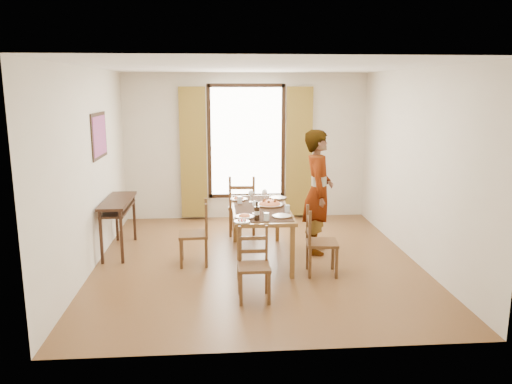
{
  "coord_description": "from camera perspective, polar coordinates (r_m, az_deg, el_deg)",
  "views": [
    {
      "loc": [
        -0.53,
        -6.76,
        2.43
      ],
      "look_at": [
        -0.01,
        0.03,
        1.0
      ],
      "focal_mm": 35.0,
      "sensor_mm": 36.0,
      "label": 1
    }
  ],
  "objects": [
    {
      "name": "chair_west",
      "position": [
        7.0,
        -6.88,
        -4.91
      ],
      "size": [
        0.41,
        0.41,
        0.9
      ],
      "rotation": [
        0.0,
        0.0,
        -1.54
      ],
      "color": "#54371C",
      "rests_on": "ground"
    },
    {
      "name": "tumbler_b",
      "position": [
        7.36,
        -1.89,
        -0.9
      ],
      "size": [
        0.07,
        0.07,
        0.1
      ],
      "primitive_type": "cylinder",
      "color": "silver",
      "rests_on": "dining_table"
    },
    {
      "name": "wine_glass_b",
      "position": [
        7.49,
        0.98,
        -0.34
      ],
      "size": [
        0.08,
        0.08,
        0.18
      ],
      "primitive_type": null,
      "color": "white",
      "rests_on": "dining_table"
    },
    {
      "name": "console_table",
      "position": [
        7.71,
        -15.51,
        -1.68
      ],
      "size": [
        0.38,
        1.2,
        0.8
      ],
      "color": "black",
      "rests_on": "ground"
    },
    {
      "name": "plate_nw",
      "position": [
        7.59,
        -1.98,
        -0.69
      ],
      "size": [
        0.27,
        0.27,
        0.05
      ],
      "primitive_type": null,
      "color": "silver",
      "rests_on": "dining_table"
    },
    {
      "name": "wine_bottle",
      "position": [
        6.39,
        0.1,
        -2.17
      ],
      "size": [
        0.07,
        0.07,
        0.25
      ],
      "primitive_type": null,
      "color": "black",
      "rests_on": "dining_table"
    },
    {
      "name": "tumbler_a",
      "position": [
        6.84,
        3.59,
        -1.91
      ],
      "size": [
        0.07,
        0.07,
        0.1
      ],
      "primitive_type": "cylinder",
      "color": "silver",
      "rests_on": "dining_table"
    },
    {
      "name": "ground",
      "position": [
        7.2,
        0.07,
        -7.87
      ],
      "size": [
        5.0,
        5.0,
        0.0
      ],
      "primitive_type": "plane",
      "color": "brown",
      "rests_on": "ground"
    },
    {
      "name": "caprese_plate",
      "position": [
        6.33,
        -1.63,
        -3.29
      ],
      "size": [
        0.2,
        0.2,
        0.04
      ],
      "primitive_type": null,
      "color": "silver",
      "rests_on": "dining_table"
    },
    {
      "name": "dining_table",
      "position": [
        7.12,
        0.52,
        -2.33
      ],
      "size": [
        0.8,
        1.74,
        0.76
      ],
      "color": "brown",
      "rests_on": "ground"
    },
    {
      "name": "pasta_platter",
      "position": [
        7.2,
        1.56,
        -1.18
      ],
      "size": [
        0.4,
        0.4,
        0.1
      ],
      "primitive_type": null,
      "color": "#BF3A18",
      "rests_on": "dining_table"
    },
    {
      "name": "wine_glass_a",
      "position": [
        6.74,
        -0.13,
        -1.73
      ],
      "size": [
        0.08,
        0.08,
        0.18
      ],
      "primitive_type": null,
      "color": "white",
      "rests_on": "dining_table"
    },
    {
      "name": "man",
      "position": [
        7.42,
        7.11,
        0.01
      ],
      "size": [
        0.86,
        0.72,
        1.84
      ],
      "primitive_type": "imported",
      "rotation": [
        0.0,
        0.0,
        1.35
      ],
      "color": "gray",
      "rests_on": "ground"
    },
    {
      "name": "tumbler_c",
      "position": [
        6.41,
        1.2,
        -2.83
      ],
      "size": [
        0.07,
        0.07,
        0.1
      ],
      "primitive_type": "cylinder",
      "color": "silver",
      "rests_on": "dining_table"
    },
    {
      "name": "plate_sw",
      "position": [
        6.56,
        -1.32,
        -2.69
      ],
      "size": [
        0.27,
        0.27,
        0.05
      ],
      "primitive_type": null,
      "color": "silver",
      "rests_on": "dining_table"
    },
    {
      "name": "room_shell",
      "position": [
        6.96,
        -0.05,
        4.53
      ],
      "size": [
        4.6,
        5.1,
        2.74
      ],
      "color": "beige",
      "rests_on": "ground"
    },
    {
      "name": "wine_glass_c",
      "position": [
        7.42,
        -0.57,
        -0.47
      ],
      "size": [
        0.08,
        0.08,
        0.18
      ],
      "primitive_type": null,
      "color": "white",
      "rests_on": "dining_table"
    },
    {
      "name": "chair_east",
      "position": [
        6.64,
        7.26,
        -5.85
      ],
      "size": [
        0.43,
        0.43,
        0.9
      ],
      "rotation": [
        0.0,
        0.0,
        1.48
      ],
      "color": "#54371C",
      "rests_on": "ground"
    },
    {
      "name": "plate_ne",
      "position": [
        7.68,
        2.53,
        -0.55
      ],
      "size": [
        0.27,
        0.27,
        0.05
      ],
      "primitive_type": null,
      "color": "silver",
      "rests_on": "dining_table"
    },
    {
      "name": "chair_south",
      "position": [
        5.85,
        -0.25,
        -8.52
      ],
      "size": [
        0.38,
        0.38,
        0.84
      ],
      "rotation": [
        0.0,
        0.0,
        -0.01
      ],
      "color": "#54371C",
      "rests_on": "ground"
    },
    {
      "name": "chair_north",
      "position": [
        8.35,
        -1.6,
        -1.71
      ],
      "size": [
        0.48,
        0.48,
        1.02
      ],
      "rotation": [
        0.0,
        0.0,
        3.08
      ],
      "color": "#54371C",
      "rests_on": "ground"
    },
    {
      "name": "plate_se",
      "position": [
        6.6,
        3.02,
        -2.61
      ],
      "size": [
        0.27,
        0.27,
        0.05
      ],
      "primitive_type": null,
      "color": "silver",
      "rests_on": "dining_table"
    }
  ]
}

